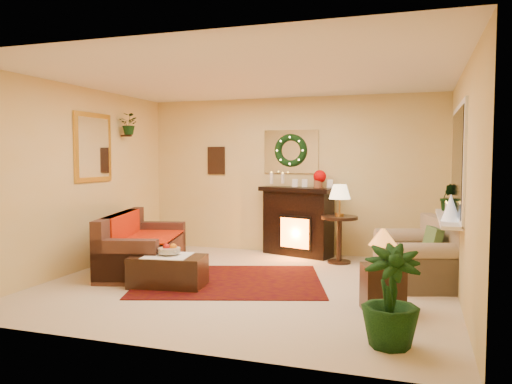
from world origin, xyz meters
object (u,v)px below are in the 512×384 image
(coffee_table, at_px, (168,270))
(side_table_round, at_px, (339,242))
(sofa, at_px, (144,240))
(loveseat, at_px, (417,249))
(fireplace, at_px, (298,222))
(end_table_square, at_px, (382,286))

(coffee_table, bearing_deg, side_table_round, 40.62)
(sofa, height_order, loveseat, sofa)
(side_table_round, distance_m, coffee_table, 2.74)
(sofa, relative_size, side_table_round, 2.62)
(side_table_round, bearing_deg, fireplace, 151.74)
(sofa, distance_m, end_table_square, 3.51)
(fireplace, bearing_deg, loveseat, -15.45)
(coffee_table, bearing_deg, end_table_square, -12.67)
(sofa, bearing_deg, loveseat, -7.15)
(fireplace, bearing_deg, sofa, -119.02)
(fireplace, height_order, end_table_square, fireplace)
(end_table_square, relative_size, coffee_table, 0.53)
(side_table_round, bearing_deg, sofa, -152.67)
(fireplace, xyz_separation_m, coffee_table, (-1.07, -2.45, -0.34))
(loveseat, distance_m, end_table_square, 1.49)
(end_table_square, distance_m, coffee_table, 2.62)
(fireplace, distance_m, loveseat, 2.24)
(sofa, xyz_separation_m, end_table_square, (3.37, -0.94, -0.16))
(loveseat, relative_size, coffee_table, 1.55)
(loveseat, xyz_separation_m, end_table_square, (-0.34, -1.44, -0.15))
(sofa, bearing_deg, fireplace, 28.32)
(sofa, bearing_deg, coffee_table, -58.27)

